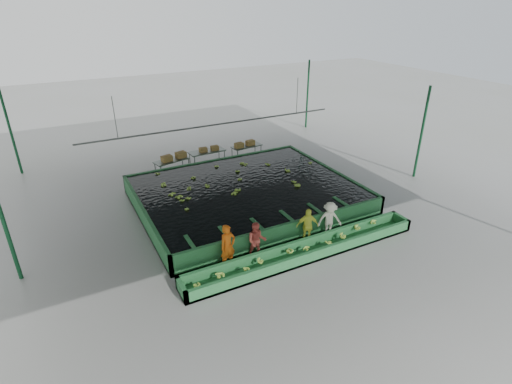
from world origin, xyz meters
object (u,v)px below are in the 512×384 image
worker_a (228,247)px  packing_table_mid (207,159)px  worker_b (257,241)px  box_stack_mid (209,151)px  sorting_trough (306,251)px  flotation_tank (246,194)px  worker_d (329,220)px  packing_table_right (247,152)px  box_stack_left (174,159)px  worker_c (307,226)px  packing_table_left (172,167)px  box_stack_right (245,146)px

worker_a → packing_table_mid: worker_a is taller
worker_a → worker_b: worker_a is taller
worker_b → box_stack_mid: 9.70m
sorting_trough → flotation_tank: bearing=90.0°
worker_a → worker_d: (4.57, 0.00, -0.09)m
flotation_tank → packing_table_right: 5.93m
box_stack_left → box_stack_mid: bearing=4.7°
worker_c → packing_table_left: worker_c is taller
sorting_trough → box_stack_left: (-1.99, 10.14, 0.64)m
sorting_trough → packing_table_mid: (0.06, 10.38, 0.23)m
box_stack_mid → worker_c: bearing=-87.5°
worker_a → box_stack_left: bearing=72.2°
worker_c → flotation_tank: bearing=117.5°
worker_c → packing_table_mid: 9.60m
flotation_tank → worker_c: (0.58, -4.30, 0.32)m
flotation_tank → packing_table_left: bearing=113.0°
worker_b → box_stack_right: (4.21, 9.54, 0.10)m
worker_c → box_stack_right: worker_c is taller
flotation_tank → packing_table_mid: (0.06, 5.28, 0.03)m
box_stack_left → packing_table_mid: bearing=6.8°
worker_a → flotation_tank: bearing=43.8°
flotation_tank → box_stack_mid: box_stack_mid is taller
box_stack_left → packing_table_left: bearing=-179.0°
worker_c → sorting_trough: bearing=-106.2°
flotation_tank → worker_b: worker_b is taller
box_stack_left → box_stack_mid: box_stack_mid is taller
worker_d → worker_c: bearing=-159.1°
packing_table_left → packing_table_mid: packing_table_mid is taller
box_stack_left → box_stack_right: box_stack_left is taller
packing_table_mid → box_stack_left: (-2.05, -0.24, 0.41)m
box_stack_mid → packing_table_left: bearing=-175.6°
packing_table_left → box_stack_left: 0.47m
worker_d → box_stack_mid: bearing=119.9°
worker_b → worker_d: size_ratio=0.97×
worker_d → box_stack_left: bearing=132.3°
worker_c → worker_b: bearing=-160.2°
box_stack_left → box_stack_right: (4.50, 0.21, -0.03)m
worker_b → worker_c: 2.28m
packing_table_left → box_stack_mid: 2.37m
worker_a → worker_d: worker_a is taller
packing_table_left → worker_a: bearing=-94.6°
worker_b → box_stack_mid: (1.87, 9.51, 0.20)m
worker_d → packing_table_mid: size_ratio=0.74×
flotation_tank → sorting_trough: 5.10m
flotation_tank → box_stack_right: bearing=64.4°
packing_table_right → worker_a: bearing=-120.0°
worker_a → box_stack_left: 9.38m
sorting_trough → worker_d: worker_d is taller
flotation_tank → packing_table_right: (2.65, 5.30, -0.02)m
packing_table_right → box_stack_left: 4.67m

